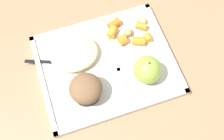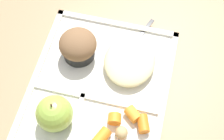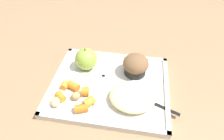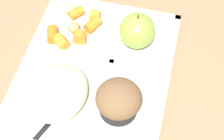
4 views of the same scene
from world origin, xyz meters
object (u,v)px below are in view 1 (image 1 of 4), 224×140
bran_muffin (86,89)px  lunch_tray (107,65)px  plastic_fork (53,62)px  green_apple (147,70)px

bran_muffin → lunch_tray: bearing=-139.2°
bran_muffin → plastic_fork: bearing=-61.6°
lunch_tray → plastic_fork: 0.15m
green_apple → plastic_fork: bearing=-27.2°
plastic_fork → green_apple: bearing=152.8°
bran_muffin → plastic_fork: 0.14m
green_apple → plastic_fork: 0.26m
lunch_tray → green_apple: bearing=144.2°
lunch_tray → bran_muffin: bearing=40.8°
lunch_tray → plastic_fork: lunch_tray is taller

